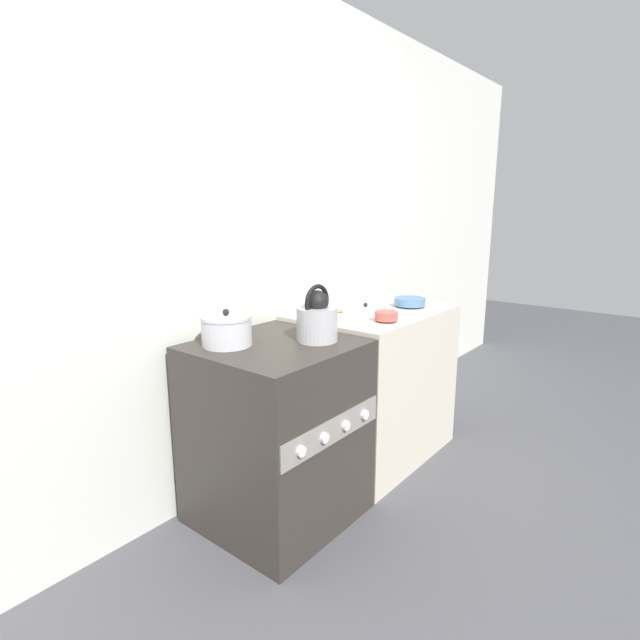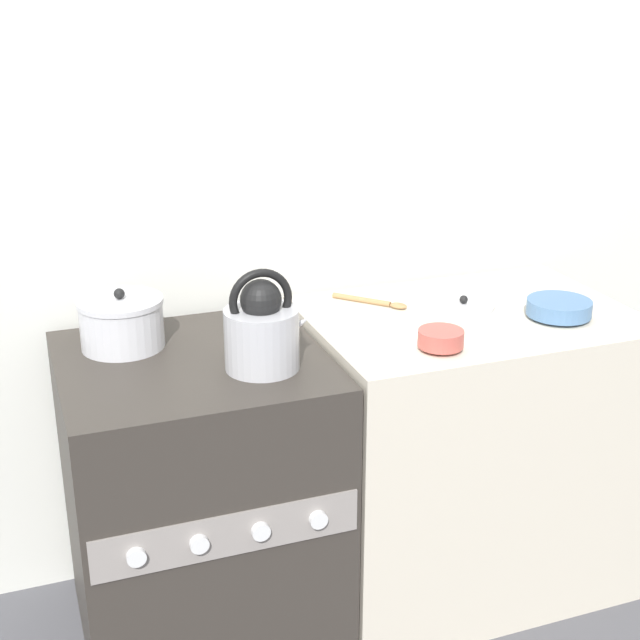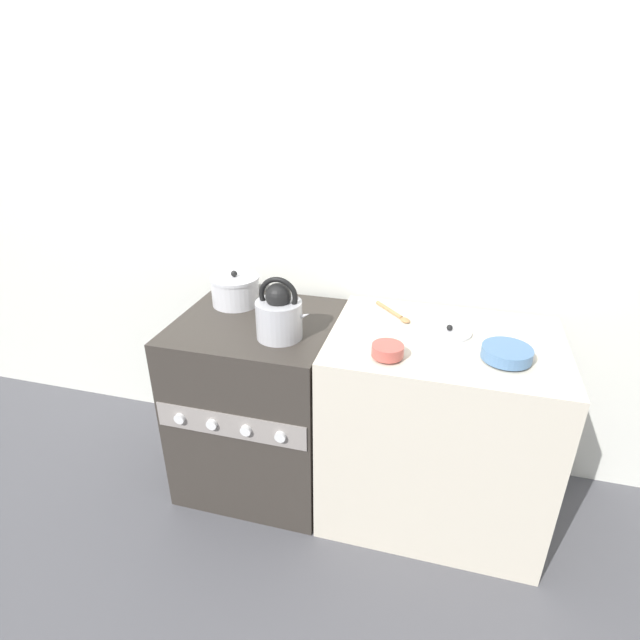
{
  "view_description": "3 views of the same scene",
  "coord_description": "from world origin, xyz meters",
  "px_view_note": "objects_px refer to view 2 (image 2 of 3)",
  "views": [
    {
      "loc": [
        -1.5,
        -1.13,
        1.4
      ],
      "look_at": [
        0.33,
        0.33,
        0.87
      ],
      "focal_mm": 28.0,
      "sensor_mm": 36.0,
      "label": 1
    },
    {
      "loc": [
        -0.4,
        -1.71,
        1.7
      ],
      "look_at": [
        0.35,
        0.33,
        0.88
      ],
      "focal_mm": 50.0,
      "sensor_mm": 36.0,
      "label": 2
    },
    {
      "loc": [
        0.76,
        -1.44,
        1.75
      ],
      "look_at": [
        0.29,
        0.28,
        0.88
      ],
      "focal_mm": 28.0,
      "sensor_mm": 36.0,
      "label": 3
    }
  ],
  "objects_px": {
    "enamel_bowl": "(559,308)",
    "small_ceramic_bowl": "(441,339)",
    "loose_pot_lid": "(463,305)",
    "stove": "(200,502)",
    "kettle": "(262,330)",
    "cooking_pot": "(122,323)"
  },
  "relations": [
    {
      "from": "enamel_bowl",
      "to": "small_ceramic_bowl",
      "type": "xyz_separation_m",
      "value": [
        -0.41,
        -0.09,
        0.0
      ]
    },
    {
      "from": "kettle",
      "to": "enamel_bowl",
      "type": "height_order",
      "value": "kettle"
    },
    {
      "from": "enamel_bowl",
      "to": "small_ceramic_bowl",
      "type": "relative_size",
      "value": 1.53
    },
    {
      "from": "kettle",
      "to": "loose_pot_lid",
      "type": "bearing_deg",
      "value": 14.99
    },
    {
      "from": "enamel_bowl",
      "to": "loose_pot_lid",
      "type": "xyz_separation_m",
      "value": [
        -0.2,
        0.17,
        -0.02
      ]
    },
    {
      "from": "stove",
      "to": "enamel_bowl",
      "type": "bearing_deg",
      "value": -6.22
    },
    {
      "from": "kettle",
      "to": "cooking_pot",
      "type": "height_order",
      "value": "kettle"
    },
    {
      "from": "kettle",
      "to": "small_ceramic_bowl",
      "type": "xyz_separation_m",
      "value": [
        0.44,
        -0.09,
        -0.05
      ]
    },
    {
      "from": "stove",
      "to": "enamel_bowl",
      "type": "relative_size",
      "value": 4.71
    },
    {
      "from": "enamel_bowl",
      "to": "loose_pot_lid",
      "type": "bearing_deg",
      "value": 140.23
    },
    {
      "from": "cooking_pot",
      "to": "loose_pot_lid",
      "type": "distance_m",
      "value": 0.95
    },
    {
      "from": "loose_pot_lid",
      "to": "stove",
      "type": "bearing_deg",
      "value": -175.73
    },
    {
      "from": "small_ceramic_bowl",
      "to": "loose_pot_lid",
      "type": "bearing_deg",
      "value": 51.43
    },
    {
      "from": "stove",
      "to": "small_ceramic_bowl",
      "type": "xyz_separation_m",
      "value": [
        0.59,
        -0.2,
        0.46
      ]
    },
    {
      "from": "enamel_bowl",
      "to": "loose_pot_lid",
      "type": "distance_m",
      "value": 0.26
    },
    {
      "from": "small_ceramic_bowl",
      "to": "kettle",
      "type": "bearing_deg",
      "value": 168.7
    },
    {
      "from": "cooking_pot",
      "to": "kettle",
      "type": "bearing_deg",
      "value": -40.22
    },
    {
      "from": "stove",
      "to": "loose_pot_lid",
      "type": "relative_size",
      "value": 4.73
    },
    {
      "from": "cooking_pot",
      "to": "enamel_bowl",
      "type": "relative_size",
      "value": 1.24
    },
    {
      "from": "stove",
      "to": "loose_pot_lid",
      "type": "height_order",
      "value": "loose_pot_lid"
    },
    {
      "from": "enamel_bowl",
      "to": "small_ceramic_bowl",
      "type": "distance_m",
      "value": 0.42
    },
    {
      "from": "kettle",
      "to": "small_ceramic_bowl",
      "type": "bearing_deg",
      "value": -11.3
    }
  ]
}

